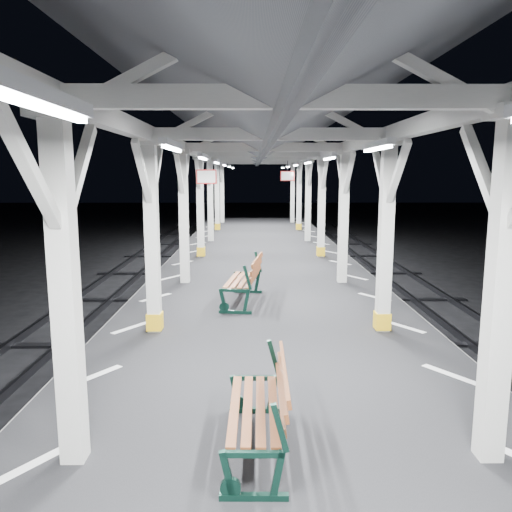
{
  "coord_description": "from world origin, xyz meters",
  "views": [
    {
      "loc": [
        -0.29,
        -6.46,
        3.72
      ],
      "look_at": [
        -0.22,
        2.82,
        2.2
      ],
      "focal_mm": 35.0,
      "sensor_mm": 36.0,
      "label": 1
    }
  ],
  "objects": [
    {
      "name": "ground",
      "position": [
        0.0,
        0.0,
        0.0
      ],
      "size": [
        120.0,
        120.0,
        0.0
      ],
      "primitive_type": "plane",
      "color": "black",
      "rests_on": "ground"
    },
    {
      "name": "bench_near",
      "position": [
        -0.17,
        -1.85,
        1.47
      ],
      "size": [
        0.63,
        1.64,
        0.88
      ],
      "rotation": [
        0.0,
        0.0,
        -0.01
      ],
      "color": "black",
      "rests_on": "platform"
    },
    {
      "name": "canopy",
      "position": [
        0.0,
        -0.02,
        4.56
      ],
      "size": [
        5.4,
        49.0,
        4.65
      ],
      "color": "silver",
      "rests_on": "platform"
    },
    {
      "name": "hazard_stripes_left",
      "position": [
        -2.45,
        0.0,
        1.0
      ],
      "size": [
        1.0,
        48.0,
        0.01
      ],
      "primitive_type": "cube",
      "color": "silver",
      "rests_on": "platform"
    },
    {
      "name": "platform",
      "position": [
        0.0,
        0.0,
        0.5
      ],
      "size": [
        6.0,
        50.0,
        1.0
      ],
      "primitive_type": "cube",
      "color": "black",
      "rests_on": "ground"
    },
    {
      "name": "bench_mid",
      "position": [
        -0.4,
        3.94,
        1.53
      ],
      "size": [
        0.91,
        1.9,
        0.99
      ],
      "rotation": [
        0.0,
        0.0,
        -0.13
      ],
      "color": "black",
      "rests_on": "platform"
    },
    {
      "name": "hazard_stripes_right",
      "position": [
        2.45,
        0.0,
        1.0
      ],
      "size": [
        1.0,
        48.0,
        0.01
      ],
      "primitive_type": "cube",
      "color": "silver",
      "rests_on": "platform"
    }
  ]
}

